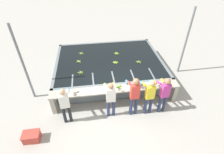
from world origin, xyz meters
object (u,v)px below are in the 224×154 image
at_px(banana_bunch_floating_0, 81,72).
at_px(banana_bunch_floating_2, 81,53).
at_px(worker_3, 149,94).
at_px(support_post_right, 186,43).
at_px(banana_bunch_floating_4, 117,53).
at_px(banana_bunch_floating_1, 139,62).
at_px(worker_1, 111,97).
at_px(worker_0, 65,103).
at_px(support_post_left, 23,65).
at_px(banana_bunch_ledge_1, 119,86).
at_px(banana_bunch_floating_5, 115,62).
at_px(banana_bunch_floating_3, 79,61).
at_px(worker_2, 134,93).
at_px(crate, 32,137).
at_px(knife_0, 80,92).
at_px(worker_4, 164,92).
at_px(banana_bunch_ledge_0, 61,92).

distance_m(banana_bunch_floating_0, banana_bunch_floating_2, 1.64).
xyz_separation_m(worker_3, support_post_right, (2.39, 2.40, 0.66)).
height_order(banana_bunch_floating_0, banana_bunch_floating_4, same).
bearing_deg(banana_bunch_floating_1, worker_1, -126.21).
height_order(worker_0, banana_bunch_floating_4, worker_0).
bearing_deg(banana_bunch_floating_0, support_post_left, -171.66).
xyz_separation_m(worker_1, support_post_left, (-3.09, 1.44, 0.67)).
bearing_deg(banana_bunch_floating_2, support_post_left, -136.81).
distance_m(worker_1, banana_bunch_ledge_1, 0.72).
distance_m(banana_bunch_floating_0, banana_bunch_floating_5, 1.69).
relative_size(banana_bunch_floating_2, banana_bunch_floating_3, 1.14).
relative_size(worker_2, banana_bunch_floating_1, 6.13).
bearing_deg(banana_bunch_floating_5, crate, -137.11).
xyz_separation_m(worker_1, banana_bunch_floating_3, (-1.14, 2.63, -0.08)).
bearing_deg(knife_0, worker_3, -13.38).
bearing_deg(banana_bunch_ledge_1, banana_bunch_floating_0, 141.67).
xyz_separation_m(worker_0, support_post_left, (-1.51, 1.51, 0.68)).
relative_size(worker_3, banana_bunch_floating_2, 5.86).
bearing_deg(banana_bunch_ledge_1, worker_2, -54.99).
distance_m(worker_4, banana_bunch_ledge_1, 1.69).
height_order(worker_2, banana_bunch_floating_2, worker_2).
xyz_separation_m(banana_bunch_floating_0, banana_bunch_floating_3, (-0.09, 0.89, 0.00)).
bearing_deg(banana_bunch_floating_4, banana_bunch_floating_2, 171.91).
height_order(banana_bunch_floating_0, knife_0, banana_bunch_floating_0).
bearing_deg(banana_bunch_floating_3, support_post_left, -148.56).
distance_m(banana_bunch_floating_2, banana_bunch_floating_3, 0.75).
bearing_deg(support_post_left, worker_4, -16.73).
bearing_deg(banana_bunch_ledge_0, worker_2, -14.12).
bearing_deg(banana_bunch_floating_2, banana_bunch_ledge_1, -63.02).
distance_m(worker_4, support_post_left, 5.29).
distance_m(worker_2, banana_bunch_floating_0, 2.61).
height_order(banana_bunch_floating_3, knife_0, banana_bunch_floating_3).
height_order(worker_1, banana_bunch_ledge_1, worker_1).
distance_m(worker_0, banana_bunch_ledge_1, 2.08).
xyz_separation_m(worker_0, knife_0, (0.50, 0.59, -0.08)).
relative_size(crate, support_post_left, 0.17).
height_order(banana_bunch_floating_0, banana_bunch_floating_3, same).
bearing_deg(banana_bunch_floating_3, worker_0, -99.29).
bearing_deg(worker_3, worker_1, 177.26).
distance_m(worker_1, worker_3, 1.39).
distance_m(banana_bunch_floating_2, support_post_right, 4.98).
relative_size(worker_0, banana_bunch_floating_2, 5.77).
bearing_deg(banana_bunch_ledge_0, support_post_left, 147.88).
distance_m(worker_0, banana_bunch_floating_3, 2.73).
xyz_separation_m(banana_bunch_floating_4, banana_bunch_ledge_1, (-0.33, -2.53, 0.00)).
relative_size(worker_2, banana_bunch_floating_2, 6.28).
relative_size(banana_bunch_floating_0, support_post_right, 0.09).
distance_m(worker_2, banana_bunch_ledge_1, 0.80).
bearing_deg(banana_bunch_floating_4, banana_bunch_floating_3, -165.05).
relative_size(worker_1, knife_0, 4.46).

